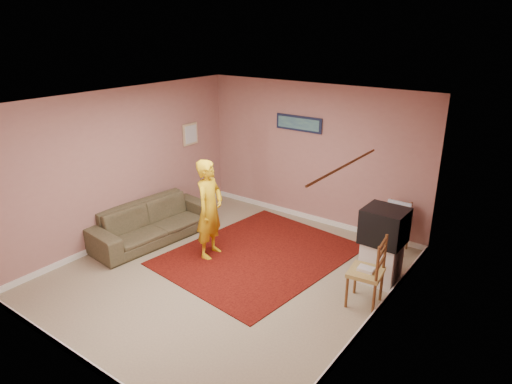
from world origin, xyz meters
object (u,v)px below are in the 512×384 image
Objects in this scene: tv_cabinet at (381,262)px; person at (210,209)px; chair_b at (367,264)px; sofa at (152,222)px; crt_tv at (384,226)px; chair_a at (397,222)px.

person reaches higher than tv_cabinet.
chair_b is 2.60m from person.
sofa is at bearing -92.71° from chair_b.
crt_tv is 1.15m from chair_a.
crt_tv is 0.74m from chair_b.
person reaches higher than sofa.
crt_tv is 2.67m from person.
person reaches higher than crt_tv.
sofa is at bearing 85.92° from person.
chair_a is 0.21× the size of sofa.
tv_cabinet is 3.88m from sofa.
chair_b is (0.21, -1.75, 0.09)m from chair_a.
person is at bearing -161.62° from tv_cabinet.
person is at bearing -93.83° from chair_b.
tv_cabinet is at bearing -0.00° from crt_tv.
person is at bearing -160.74° from crt_tv.
tv_cabinet is 1.19× the size of chair_b.
sofa is (-3.74, -1.00, -0.57)m from crt_tv.
crt_tv is 0.37× the size of person.
chair_a is 3.07m from person.
chair_a is at bearing 179.18° from chair_b.
sofa is (-3.75, -1.00, 0.00)m from tv_cabinet.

